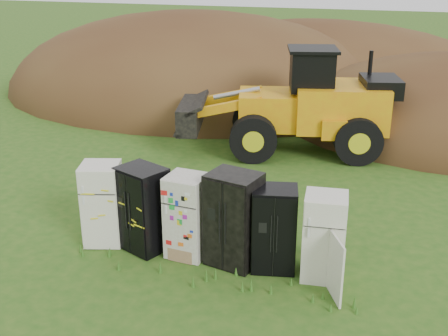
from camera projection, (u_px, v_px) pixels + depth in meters
The scene contains 10 objects.
ground at pixel (211, 258), 11.90m from camera, with size 120.00×120.00×0.00m, color #275416.
fridge_leftmost at pixel (103, 204), 12.26m from camera, with size 0.81×0.78×1.84m, color white, non-canonical shape.
fridge_black_side at pixel (143, 209), 11.99m from camera, with size 0.97×0.77×1.86m, color black, non-canonical shape.
fridge_sticker at pixel (187, 216), 11.73m from camera, with size 0.81×0.74×1.81m, color silver, non-canonical shape.
fridge_dark_mid at pixel (234, 219), 11.39m from camera, with size 1.01×0.82×1.97m, color black, non-canonical shape.
fridge_black_right at pixel (274, 229), 11.23m from camera, with size 0.88×0.73×1.76m, color black, non-canonical shape.
fridge_open_door at pixel (324, 237), 10.90m from camera, with size 0.80×0.74×1.77m, color white, non-canonical shape.
wheel_loader at pixel (284, 101), 17.84m from camera, with size 6.92×2.81×3.35m, color orange, non-canonical shape.
dirt_mound_left at pixel (195, 93), 26.03m from camera, with size 17.93×13.45×7.48m, color #462816.
dirt_mound_back at pixel (316, 86), 27.60m from camera, with size 18.11×12.07×6.32m, color #462816.
Camera 1 is at (3.44, -9.88, 6.01)m, focal length 45.00 mm.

